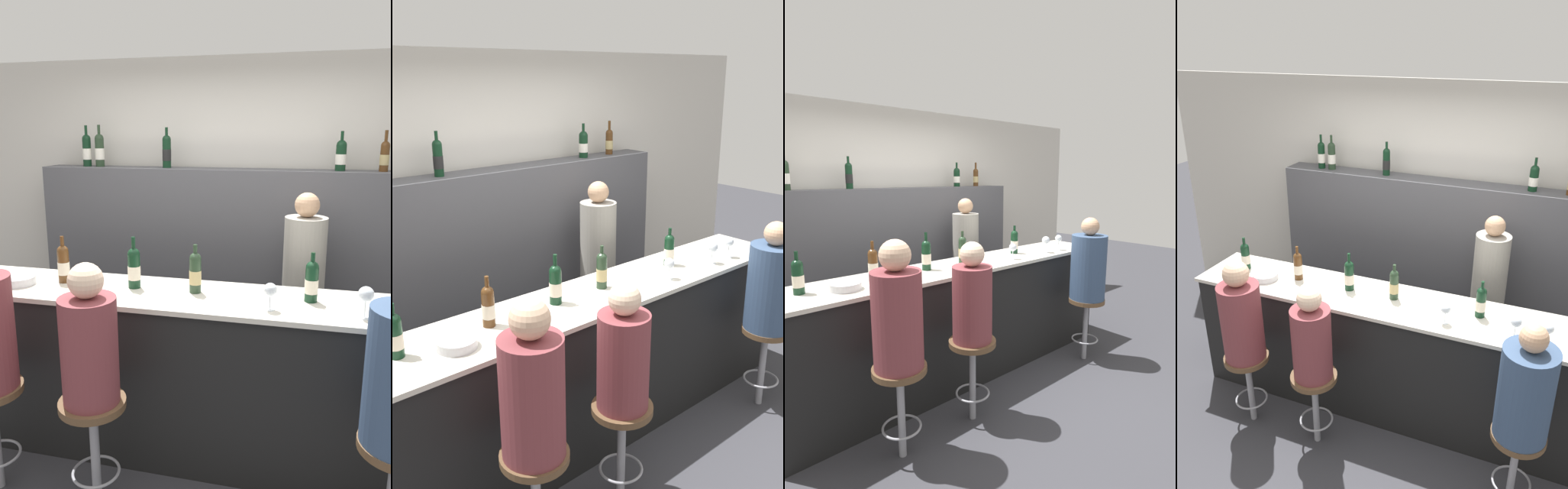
{
  "view_description": "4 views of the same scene",
  "coord_description": "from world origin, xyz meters",
  "views": [
    {
      "loc": [
        0.67,
        -2.33,
        1.99
      ],
      "look_at": [
        0.03,
        0.3,
        1.35
      ],
      "focal_mm": 35.0,
      "sensor_mm": 36.0,
      "label": 1
    },
    {
      "loc": [
        -2.26,
        -2.16,
        2.43
      ],
      "look_at": [
        -0.12,
        0.29,
        1.39
      ],
      "focal_mm": 40.0,
      "sensor_mm": 36.0,
      "label": 2
    },
    {
      "loc": [
        -2.07,
        -2.33,
        1.83
      ],
      "look_at": [
        0.16,
        0.22,
        1.22
      ],
      "focal_mm": 28.0,
      "sensor_mm": 36.0,
      "label": 3
    },
    {
      "loc": [
        1.14,
        -2.77,
        2.95
      ],
      "look_at": [
        -0.16,
        0.33,
        1.48
      ],
      "focal_mm": 35.0,
      "sensor_mm": 36.0,
      "label": 4
    }
  ],
  "objects": [
    {
      "name": "guest_seated_left",
      "position": [
        -0.98,
        -0.3,
        1.0
      ],
      "size": [
        0.32,
        0.32,
        0.82
      ],
      "color": "brown",
      "rests_on": "bar_stool_left"
    },
    {
      "name": "guest_seated_right",
      "position": [
        1.11,
        -0.3,
        0.98
      ],
      "size": [
        0.34,
        0.34,
        0.81
      ],
      "color": "#334766",
      "rests_on": "bar_stool_right"
    },
    {
      "name": "wine_bottle_counter_4",
      "position": [
        0.71,
        0.32,
        1.17
      ],
      "size": [
        0.08,
        0.08,
        0.29
      ],
      "color": "black",
      "rests_on": "bar_counter"
    },
    {
      "name": "wine_bottle_backbar_3",
      "position": [
        0.88,
        1.49,
        1.82
      ],
      "size": [
        0.08,
        0.08,
        0.3
      ],
      "color": "black",
      "rests_on": "back_bar_cabinet"
    },
    {
      "name": "guest_seated_middle",
      "position": [
        -0.37,
        -0.3,
        0.96
      ],
      "size": [
        0.29,
        0.29,
        0.74
      ],
      "color": "brown",
      "rests_on": "bar_stool_middle"
    },
    {
      "name": "wine_glass_2",
      "position": [
        1.19,
        0.13,
        1.17
      ],
      "size": [
        0.07,
        0.07,
        0.16
      ],
      "color": "silver",
      "rests_on": "bar_counter"
    },
    {
      "name": "wine_bottle_backbar_2",
      "position": [
        -0.5,
        1.49,
        1.84
      ],
      "size": [
        0.07,
        0.07,
        0.33
      ],
      "color": "black",
      "rests_on": "back_bar_cabinet"
    },
    {
      "name": "back_bar_cabinet",
      "position": [
        0.0,
        1.49,
        0.85
      ],
      "size": [
        3.13,
        0.28,
        1.7
      ],
      "color": "#4C4C51",
      "rests_on": "ground_plane"
    },
    {
      "name": "wine_glass_1",
      "position": [
        0.98,
        0.13,
        1.18
      ],
      "size": [
        0.08,
        0.08,
        0.17
      ],
      "color": "silver",
      "rests_on": "bar_counter"
    },
    {
      "name": "wall_back",
      "position": [
        0.0,
        1.72,
        1.3
      ],
      "size": [
        6.4,
        0.05,
        2.6
      ],
      "color": "beige",
      "rests_on": "ground_plane"
    },
    {
      "name": "bar_stool_middle",
      "position": [
        -0.37,
        -0.3,
        0.49
      ],
      "size": [
        0.35,
        0.35,
        0.64
      ],
      "color": "gray",
      "rests_on": "ground_plane"
    },
    {
      "name": "wine_bottle_counter_1",
      "position": [
        -0.84,
        0.32,
        1.18
      ],
      "size": [
        0.08,
        0.08,
        0.3
      ],
      "color": "#4C2D14",
      "rests_on": "bar_counter"
    },
    {
      "name": "wine_bottle_counter_3",
      "position": [
        0.03,
        0.32,
        1.18
      ],
      "size": [
        0.07,
        0.07,
        0.29
      ],
      "color": "#233823",
      "rests_on": "bar_counter"
    },
    {
      "name": "ground_plane",
      "position": [
        0.0,
        0.0,
        0.0
      ],
      "size": [
        16.0,
        16.0,
        0.0
      ],
      "primitive_type": "plane",
      "color": "#333338"
    },
    {
      "name": "bar_stool_left",
      "position": [
        -0.98,
        -0.3,
        0.49
      ],
      "size": [
        0.35,
        0.35,
        0.64
      ],
      "color": "gray",
      "rests_on": "ground_plane"
    },
    {
      "name": "bartender",
      "position": [
        0.66,
        1.05,
        0.74
      ],
      "size": [
        0.3,
        0.3,
        1.58
      ],
      "color": "gray",
      "rests_on": "ground_plane"
    },
    {
      "name": "wine_bottle_counter_0",
      "position": [
        -1.37,
        0.32,
        1.17
      ],
      "size": [
        0.08,
        0.08,
        0.29
      ],
      "color": "black",
      "rests_on": "bar_counter"
    },
    {
      "name": "bar_stool_right",
      "position": [
        1.11,
        -0.3,
        0.49
      ],
      "size": [
        0.35,
        0.35,
        0.64
      ],
      "color": "gray",
      "rests_on": "ground_plane"
    },
    {
      "name": "bar_counter",
      "position": [
        0.0,
        0.27,
        0.53
      ],
      "size": [
        3.34,
        0.58,
        1.05
      ],
      "color": "black",
      "rests_on": "ground_plane"
    },
    {
      "name": "wine_bottle_backbar_4",
      "position": [
        1.2,
        1.49,
        1.82
      ],
      "size": [
        0.07,
        0.07,
        0.3
      ],
      "color": "#4C2D14",
      "rests_on": "back_bar_cabinet"
    },
    {
      "name": "wine_glass_0",
      "position": [
        0.49,
        0.13,
        1.16
      ],
      "size": [
        0.07,
        0.07,
        0.15
      ],
      "color": "silver",
      "rests_on": "bar_counter"
    },
    {
      "name": "wine_bottle_counter_2",
      "position": [
        -0.36,
        0.32,
        1.18
      ],
      "size": [
        0.08,
        0.08,
        0.32
      ],
      "color": "black",
      "rests_on": "bar_counter"
    },
    {
      "name": "metal_bowl",
      "position": [
        -1.1,
        0.21,
        1.08
      ],
      "size": [
        0.22,
        0.22,
        0.05
      ],
      "color": "#B7B7BC",
      "rests_on": "bar_counter"
    }
  ]
}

